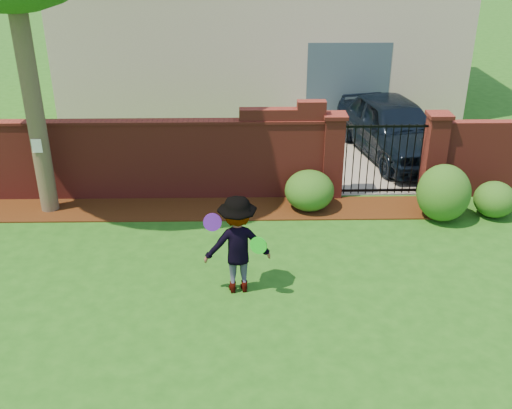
{
  "coord_description": "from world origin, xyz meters",
  "views": [
    {
      "loc": [
        0.53,
        -7.98,
        5.58
      ],
      "look_at": [
        0.7,
        1.4,
        1.05
      ],
      "focal_mm": 41.93,
      "sensor_mm": 36.0,
      "label": 1
    }
  ],
  "objects_px": {
    "man": "(237,246)",
    "frisbee_green": "(258,245)",
    "frisbee_purple": "(212,222)",
    "car": "(399,131)"
  },
  "relations": [
    {
      "from": "frisbee_green",
      "to": "frisbee_purple",
      "type": "bearing_deg",
      "value": 169.01
    },
    {
      "from": "frisbee_purple",
      "to": "man",
      "type": "bearing_deg",
      "value": 14.73
    },
    {
      "from": "man",
      "to": "frisbee_green",
      "type": "distance_m",
      "value": 0.43
    },
    {
      "from": "frisbee_purple",
      "to": "frisbee_green",
      "type": "relative_size",
      "value": 1.03
    },
    {
      "from": "frisbee_purple",
      "to": "car",
      "type": "bearing_deg",
      "value": 53.93
    },
    {
      "from": "car",
      "to": "frisbee_green",
      "type": "distance_m",
      "value": 7.14
    },
    {
      "from": "car",
      "to": "frisbee_green",
      "type": "xyz_separation_m",
      "value": [
        -3.65,
        -6.13,
        0.23
      ]
    },
    {
      "from": "man",
      "to": "frisbee_purple",
      "type": "height_order",
      "value": "man"
    },
    {
      "from": "man",
      "to": "car",
      "type": "bearing_deg",
      "value": -130.55
    },
    {
      "from": "man",
      "to": "frisbee_green",
      "type": "bearing_deg",
      "value": 137.67
    }
  ]
}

